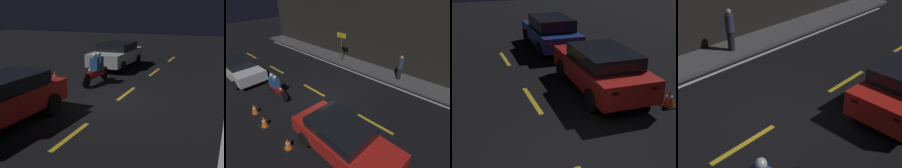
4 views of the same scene
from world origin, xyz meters
The scene contains 6 objects.
ground_plane centered at (0.00, 0.00, 0.00)m, with size 56.00×56.00×0.00m, color black.
raised_curb centered at (0.00, 4.92, 0.07)m, with size 28.00×1.77×0.15m.
lane_dash_c centered at (-1.00, 0.00, 0.00)m, with size 2.00×0.14×0.01m.
lane_dash_d centered at (3.50, 0.00, 0.00)m, with size 2.00×0.14×0.01m.
lane_solid_kerb centered at (0.00, 3.79, 0.00)m, with size 25.20×0.14×0.01m.
pedestrian centered at (2.32, 4.78, 1.00)m, with size 0.34×0.34×1.68m.
Camera 4 is at (-4.67, -4.96, 5.04)m, focal length 50.00 mm.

